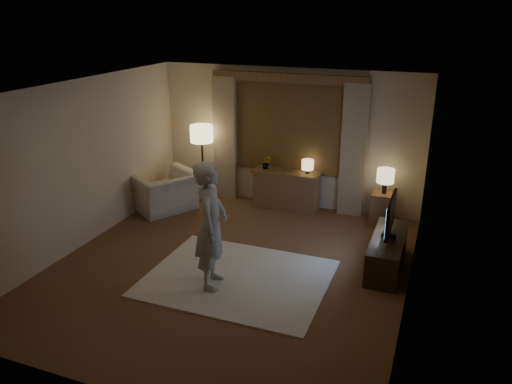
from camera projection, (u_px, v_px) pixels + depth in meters
The scene contains 13 objects.
room at pixel (242, 171), 7.33m from camera, with size 5.04×5.54×2.64m.
rug at pixel (238, 278), 7.04m from camera, with size 2.50×2.00×0.02m, color #EEE3C8.
sideboard at pixel (286, 191), 9.40m from camera, with size 1.20×0.40×0.70m, color brown.
picture_frame at pixel (287, 168), 9.24m from camera, with size 0.16×0.02×0.20m, color brown.
plant at pixel (266, 163), 9.36m from camera, with size 0.17×0.13×0.30m, color #999999.
table_lamp_sideboard at pixel (308, 165), 9.07m from camera, with size 0.22×0.22×0.30m.
floor_lamp at pixel (202, 138), 9.51m from camera, with size 0.44×0.44×1.50m.
armchair at pixel (165, 192), 9.32m from camera, with size 1.11×0.97×0.72m, color beige.
side_table at pixel (383, 208), 8.77m from camera, with size 0.40×0.40×0.56m, color brown.
table_lamp_side at pixel (386, 176), 8.57m from camera, with size 0.30×0.30×0.44m.
tv_stand at pixel (387, 252), 7.25m from camera, with size 0.45×1.40×0.50m, color black.
tv at pixel (391, 215), 7.05m from camera, with size 0.20×0.84×0.60m.
person at pixel (211, 225), 6.56m from camera, with size 0.64×0.42×1.76m, color #B4AEA6.
Camera 1 is at (2.70, -5.93, 3.60)m, focal length 35.00 mm.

